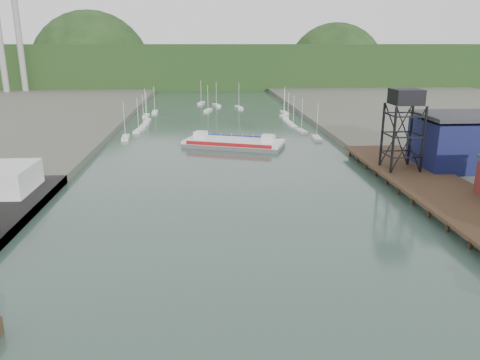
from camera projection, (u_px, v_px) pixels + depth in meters
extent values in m
cube|color=black|center=(439.00, 188.00, 83.20)|extent=(14.00, 70.00, 0.50)
cylinder|color=black|center=(406.00, 195.00, 83.08)|extent=(0.60, 0.60, 2.20)
cylinder|color=black|center=(471.00, 193.00, 83.93)|extent=(0.60, 0.60, 2.20)
cylinder|color=black|center=(393.00, 140.00, 90.51)|extent=(0.50, 0.50, 13.00)
cylinder|color=black|center=(423.00, 140.00, 90.94)|extent=(0.50, 0.50, 13.00)
cylinder|color=black|center=(382.00, 134.00, 96.25)|extent=(0.50, 0.50, 13.00)
cylinder|color=black|center=(410.00, 134.00, 96.68)|extent=(0.50, 0.50, 13.00)
cube|color=black|center=(406.00, 97.00, 91.34)|extent=(5.50, 5.50, 3.00)
cube|color=#0C1439|center=(467.00, 144.00, 97.15)|extent=(20.00, 14.00, 10.00)
cube|color=#2D2D33|center=(471.00, 116.00, 95.49)|extent=(20.50, 14.50, 0.80)
cube|color=silver|center=(126.00, 138.00, 135.42)|extent=(2.67, 7.65, 0.90)
cube|color=silver|center=(139.00, 131.00, 146.49)|extent=(2.81, 7.67, 0.90)
cube|color=silver|center=(144.00, 126.00, 155.02)|extent=(2.35, 7.59, 0.90)
cube|color=silver|center=(147.00, 121.00, 164.50)|extent=(2.01, 7.50, 0.90)
cube|color=silver|center=(146.00, 116.00, 176.09)|extent=(2.00, 7.50, 0.90)
cube|color=silver|center=(155.00, 112.00, 185.66)|extent=(2.16, 7.54, 0.90)
cube|color=silver|center=(317.00, 138.00, 134.67)|extent=(2.53, 7.62, 0.90)
cube|color=silver|center=(301.00, 131.00, 145.50)|extent=(2.76, 7.67, 0.90)
cube|color=silver|center=(293.00, 126.00, 153.83)|extent=(2.22, 7.56, 0.90)
cube|color=silver|center=(288.00, 122.00, 162.43)|extent=(2.18, 7.54, 0.90)
cube|color=silver|center=(284.00, 117.00, 173.07)|extent=(2.46, 7.61, 0.90)
cube|color=silver|center=(284.00, 113.00, 184.33)|extent=(2.48, 7.61, 0.90)
cube|color=silver|center=(208.00, 110.00, 190.83)|extent=(3.78, 7.76, 0.90)
cube|color=silver|center=(239.00, 107.00, 199.42)|extent=(3.31, 7.74, 0.90)
cube|color=silver|center=(216.00, 105.00, 206.41)|extent=(3.76, 7.76, 0.90)
cube|color=silver|center=(201.00, 103.00, 213.59)|extent=(3.40, 7.74, 0.90)
cylinder|color=gray|center=(19.00, 37.00, 247.24)|extent=(3.20, 3.20, 60.00)
cube|color=black|center=(211.00, 65.00, 321.74)|extent=(500.00, 120.00, 28.00)
sphere|color=black|center=(93.00, 72.00, 317.20)|extent=(80.00, 80.00, 80.00)
sphere|color=black|center=(335.00, 73.00, 339.38)|extent=(70.00, 70.00, 70.00)
cube|color=#535356|center=(234.00, 145.00, 125.09)|extent=(27.98, 18.56, 1.04)
cube|color=silver|center=(234.00, 142.00, 124.83)|extent=(27.98, 18.56, 0.83)
cube|color=#A31218|center=(228.00, 145.00, 119.91)|extent=(21.59, 7.87, 0.94)
cube|color=#171591|center=(239.00, 137.00, 129.62)|extent=(21.59, 7.87, 0.94)
cube|color=silver|center=(201.00, 135.00, 126.87)|extent=(3.99, 3.99, 2.08)
cube|color=silver|center=(268.00, 139.00, 122.08)|extent=(3.99, 3.99, 2.08)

